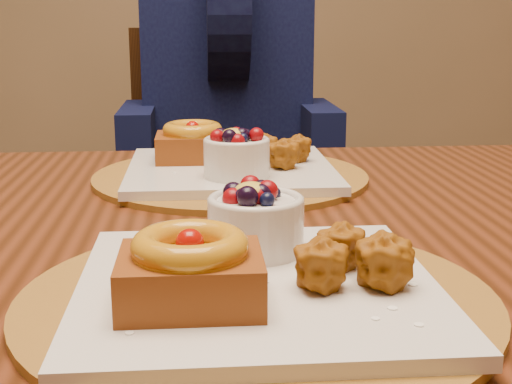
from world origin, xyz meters
TOP-DOWN VIEW (x-y plane):
  - dining_table at (0.07, -0.11)m, footprint 1.60×0.90m
  - place_setting_near at (0.07, -0.33)m, footprint 0.38×0.38m
  - place_setting_far at (0.07, 0.11)m, footprint 0.38×0.38m
  - chair_far at (0.09, 0.88)m, footprint 0.46×0.46m
  - diner at (0.10, 0.89)m, footprint 0.49×0.48m

SIDE VIEW (x-z plane):
  - chair_far at x=0.09m, z-range 0.05..1.00m
  - dining_table at x=0.07m, z-range 0.30..1.06m
  - place_setting_near at x=0.07m, z-range 0.74..0.82m
  - place_setting_far at x=0.07m, z-range 0.74..0.82m
  - diner at x=0.10m, z-range 0.45..1.26m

